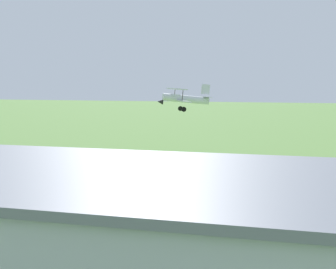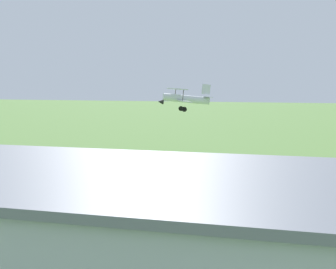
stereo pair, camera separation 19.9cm
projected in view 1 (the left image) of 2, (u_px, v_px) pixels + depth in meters
ground_plane at (212, 165)px, 60.42m from camera, size 400.00×400.00×0.00m
hangar at (75, 235)px, 22.51m from camera, size 28.89×14.27×6.15m
biplane at (184, 98)px, 63.66m from camera, size 6.88×7.14×3.53m
person_beside_truck at (331, 227)px, 31.85m from camera, size 0.49×0.49×1.55m
person_crossing_taxiway at (42, 193)px, 41.29m from camera, size 0.48×0.48×1.74m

